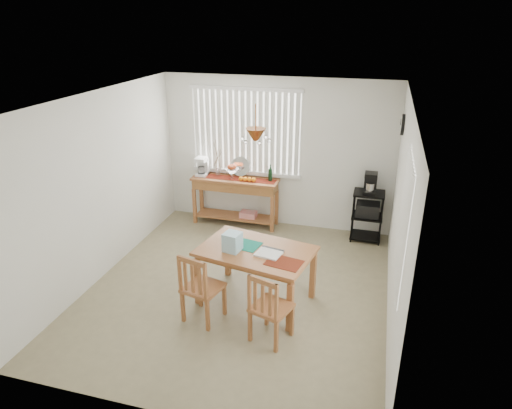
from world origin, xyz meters
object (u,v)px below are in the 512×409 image
(sideboard, at_px, (236,190))
(chair_left, at_px, (201,288))
(chair_right, at_px, (270,308))
(wire_cart, at_px, (368,211))
(dining_table, at_px, (256,255))
(cart_items, at_px, (370,183))

(sideboard, relative_size, chair_left, 1.65)
(chair_right, bearing_deg, sideboard, 114.55)
(wire_cart, relative_size, dining_table, 0.54)
(sideboard, relative_size, chair_right, 1.71)
(cart_items, height_order, chair_right, cart_items)
(wire_cart, relative_size, cart_items, 2.43)
(sideboard, height_order, chair_right, chair_right)
(wire_cart, height_order, cart_items, cart_items)
(chair_left, height_order, chair_right, chair_left)
(cart_items, height_order, chair_left, cart_items)
(chair_left, bearing_deg, chair_right, -9.54)
(wire_cart, distance_m, chair_right, 3.09)
(sideboard, xyz_separation_m, chair_left, (0.46, -2.81, -0.19))
(wire_cart, height_order, dining_table, wire_cart)
(sideboard, distance_m, chair_left, 2.85)
(chair_left, xyz_separation_m, chair_right, (0.89, -0.15, -0.02))
(wire_cart, distance_m, chair_left, 3.34)
(wire_cart, height_order, chair_left, chair_left)
(wire_cart, xyz_separation_m, dining_table, (-1.31, -2.21, 0.16))
(cart_items, relative_size, chair_left, 0.37)
(sideboard, height_order, chair_left, chair_left)
(cart_items, relative_size, chair_right, 0.39)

